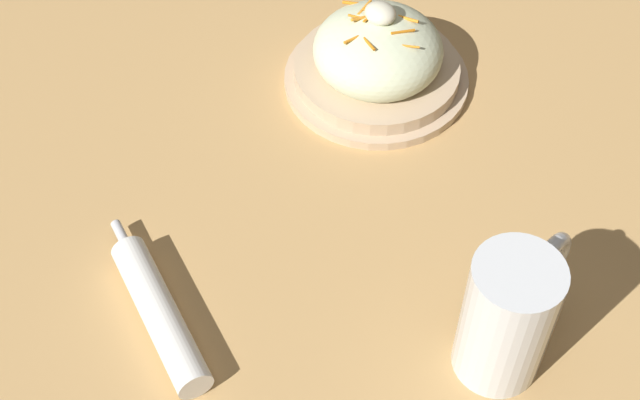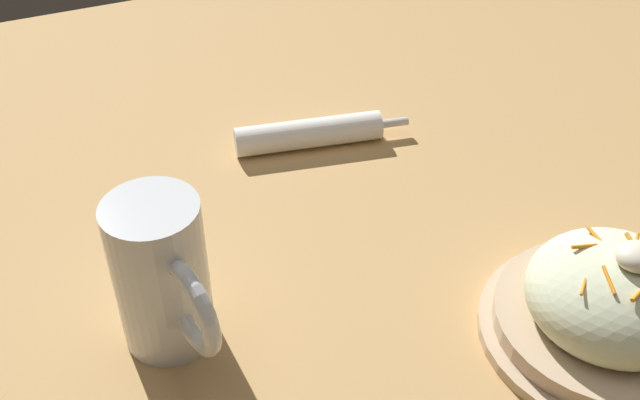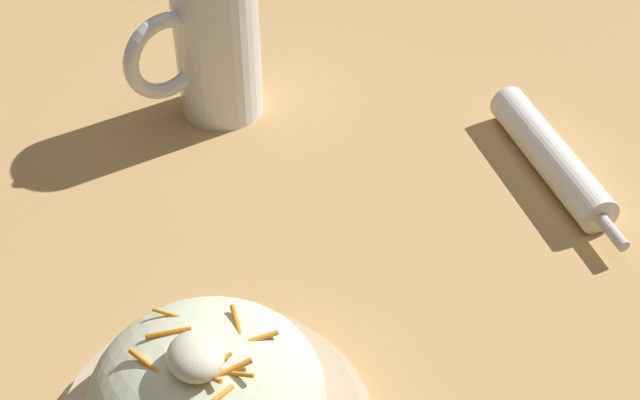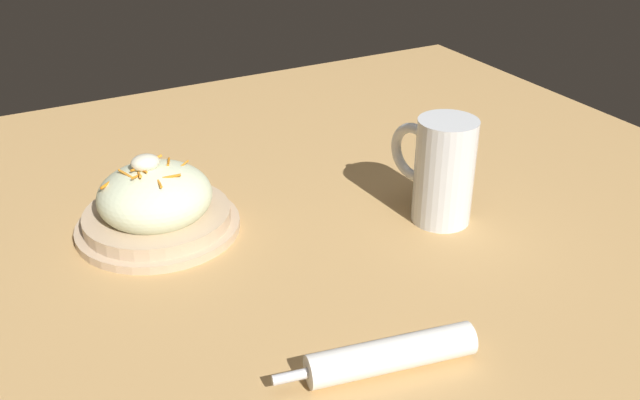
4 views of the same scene
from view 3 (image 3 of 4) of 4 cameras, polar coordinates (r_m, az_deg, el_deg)
name	(u,v)px [view 3 (image 3 of 4)]	position (r m, az deg, el deg)	size (l,w,h in m)	color
ground_plane	(320,220)	(0.76, -0.01, -1.32)	(1.43, 1.43, 0.00)	tan
beer_mug	(215,53)	(0.86, -6.77, 9.39)	(0.08, 0.14, 0.15)	white
napkin_roll	(551,157)	(0.83, 14.62, 2.72)	(0.21, 0.07, 0.04)	white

